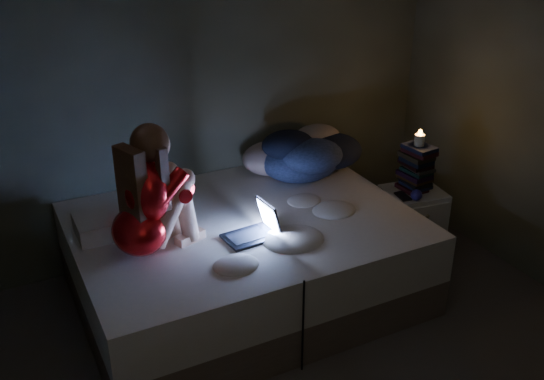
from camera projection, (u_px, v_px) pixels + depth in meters
wall_back at (207, 78)px, 4.29m from camera, size 3.60×0.02×2.60m
bed at (245, 258)px, 4.03m from camera, size 2.12×1.59×0.58m
pillow at (109, 224)px, 3.73m from camera, size 0.40×0.28×0.12m
woman at (136, 195)px, 3.34m from camera, size 0.56×0.45×0.77m
laptop at (250, 222)px, 3.64m from camera, size 0.34×0.25×0.22m
clothes_pile at (301, 152)px, 4.44m from camera, size 0.76×0.68×0.38m
nightstand at (411, 223)px, 4.51m from camera, size 0.45×0.41×0.54m
book_stack at (416, 168)px, 4.33m from camera, size 0.19×0.25×0.34m
candle at (419, 140)px, 4.24m from camera, size 0.07×0.07×0.08m
phone at (405, 197)px, 4.29m from camera, size 0.07×0.14×0.01m
blue_orb at (420, 195)px, 4.23m from camera, size 0.08×0.08×0.08m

